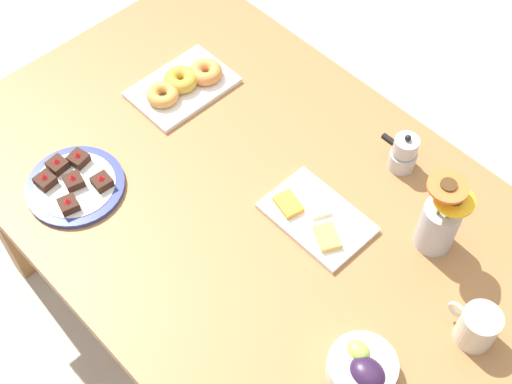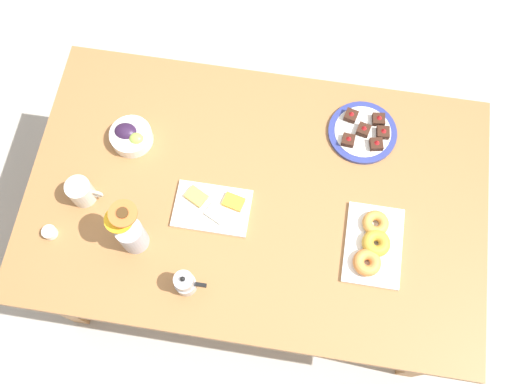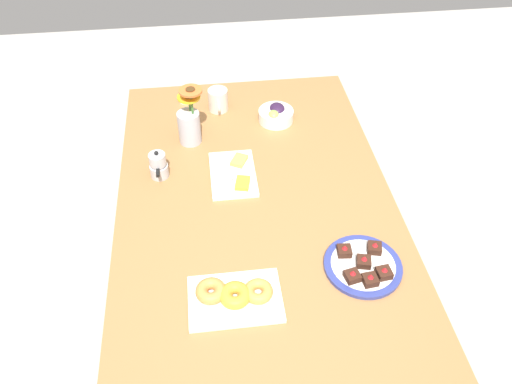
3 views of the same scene
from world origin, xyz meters
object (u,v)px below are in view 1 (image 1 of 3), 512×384
(moka_pot, at_px, (404,154))
(croissant_platter, at_px, (184,84))
(coffee_mug, at_px, (477,326))
(dessert_plate, at_px, (75,185))
(grape_bowl, at_px, (362,368))
(cheese_platter, at_px, (316,217))
(flower_vase, at_px, (439,222))
(dining_table, at_px, (256,220))

(moka_pot, bearing_deg, croissant_platter, 21.36)
(coffee_mug, bearing_deg, moka_pot, -31.46)
(coffee_mug, height_order, dessert_plate, coffee_mug)
(grape_bowl, height_order, cheese_platter, grape_bowl)
(cheese_platter, bearing_deg, grape_bowl, 147.63)
(coffee_mug, xyz_separation_m, flower_vase, (0.21, -0.13, 0.04))
(cheese_platter, bearing_deg, dining_table, 25.98)
(flower_vase, bearing_deg, dessert_plate, 36.00)
(dining_table, height_order, grape_bowl, grape_bowl)
(dessert_plate, relative_size, flower_vase, 0.99)
(coffee_mug, xyz_separation_m, grape_bowl, (0.11, 0.24, -0.02))
(dining_table, relative_size, dessert_plate, 6.43)
(dining_table, height_order, croissant_platter, croissant_platter)
(moka_pot, bearing_deg, dessert_plate, 51.24)
(grape_bowl, relative_size, croissant_platter, 0.53)
(cheese_platter, bearing_deg, dessert_plate, 37.25)
(croissant_platter, bearing_deg, flower_vase, -172.33)
(grape_bowl, xyz_separation_m, dessert_plate, (0.82, 0.16, -0.02))
(dessert_plate, bearing_deg, dining_table, -138.94)
(grape_bowl, bearing_deg, cheese_platter, -32.37)
(croissant_platter, height_order, flower_vase, flower_vase)
(moka_pot, bearing_deg, dining_table, 63.23)
(cheese_platter, relative_size, dessert_plate, 1.05)
(croissant_platter, bearing_deg, coffee_mug, 178.79)
(coffee_mug, distance_m, dessert_plate, 1.01)
(coffee_mug, bearing_deg, flower_vase, -31.11)
(dining_table, height_order, moka_pot, moka_pot)
(croissant_platter, distance_m, dessert_plate, 0.42)
(dining_table, xyz_separation_m, croissant_platter, (0.41, -0.12, 0.11))
(cheese_platter, bearing_deg, flower_vase, -146.69)
(coffee_mug, bearing_deg, dining_table, 9.24)
(dining_table, bearing_deg, flower_vase, -149.29)
(cheese_platter, bearing_deg, coffee_mug, -176.50)
(flower_vase, bearing_deg, grape_bowl, 105.25)
(dining_table, distance_m, moka_pot, 0.41)
(cheese_platter, height_order, dessert_plate, dessert_plate)
(grape_bowl, bearing_deg, dessert_plate, 10.74)
(grape_bowl, xyz_separation_m, moka_pot, (0.30, -0.49, 0.02))
(coffee_mug, relative_size, dessert_plate, 0.49)
(flower_vase, bearing_deg, coffee_mug, 148.89)
(dining_table, bearing_deg, coffee_mug, -170.76)
(dining_table, distance_m, croissant_platter, 0.44)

